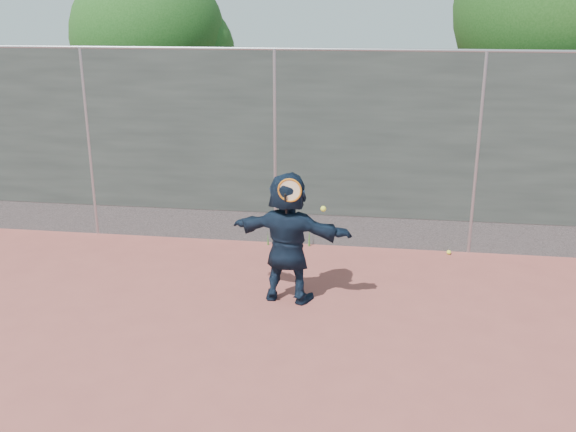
# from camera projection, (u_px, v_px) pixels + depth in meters

# --- Properties ---
(ground) EXTENTS (80.00, 80.00, 0.00)m
(ground) POSITION_uv_depth(u_px,v_px,m) (223.00, 353.00, 6.96)
(ground) COLOR #9E4C42
(ground) RESTS_ON ground
(player) EXTENTS (1.62, 0.75, 1.68)m
(player) POSITION_uv_depth(u_px,v_px,m) (288.00, 237.00, 8.00)
(player) COLOR #121F32
(player) RESTS_ON ground
(ball_ground) EXTENTS (0.07, 0.07, 0.07)m
(ball_ground) POSITION_uv_depth(u_px,v_px,m) (449.00, 252.00, 9.74)
(ball_ground) COLOR #E7F536
(ball_ground) RESTS_ON ground
(fence) EXTENTS (20.00, 0.06, 3.03)m
(fence) POSITION_uv_depth(u_px,v_px,m) (275.00, 145.00, 9.77)
(fence) COLOR #38423D
(fence) RESTS_ON ground
(swing_action) EXTENTS (0.58, 0.15, 0.51)m
(swing_action) POSITION_uv_depth(u_px,v_px,m) (293.00, 194.00, 7.62)
(swing_action) COLOR #C86812
(swing_action) RESTS_ON ground
(tree_right) EXTENTS (3.78, 3.60, 5.39)m
(tree_right) POSITION_uv_depth(u_px,v_px,m) (574.00, 13.00, 10.65)
(tree_right) COLOR #382314
(tree_right) RESTS_ON ground
(tree_left) EXTENTS (3.15, 3.00, 4.53)m
(tree_left) POSITION_uv_depth(u_px,v_px,m) (157.00, 42.00, 12.61)
(tree_left) COLOR #382314
(tree_left) RESTS_ON ground
(weed_clump) EXTENTS (0.68, 0.07, 0.30)m
(weed_clump) POSITION_uv_depth(u_px,v_px,m) (293.00, 238.00, 10.07)
(weed_clump) COLOR #387226
(weed_clump) RESTS_ON ground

